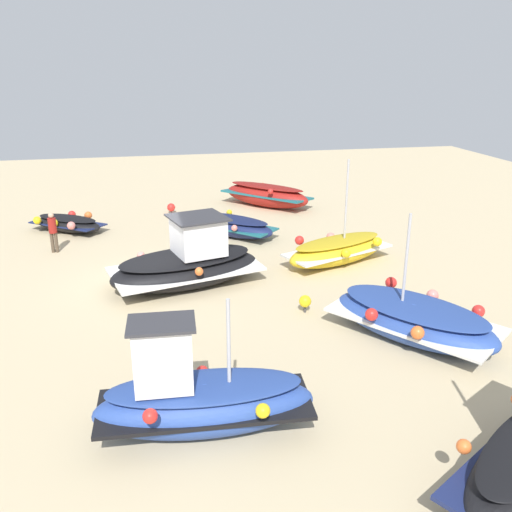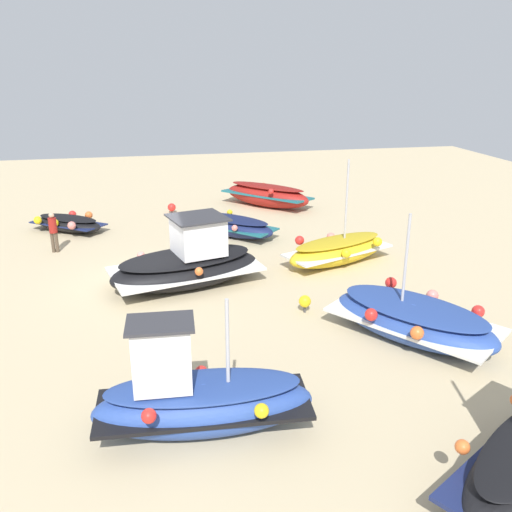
% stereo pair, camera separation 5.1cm
% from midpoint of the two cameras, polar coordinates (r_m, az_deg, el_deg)
% --- Properties ---
extents(ground_plane, '(57.45, 57.45, 0.00)m').
position_cam_midpoint_polar(ground_plane, '(19.84, -11.17, -2.87)').
color(ground_plane, '#C6B289').
extents(fishing_boat_0, '(4.92, 4.80, 1.31)m').
position_cam_midpoint_polar(fishing_boat_0, '(29.93, 1.19, 6.35)').
color(fishing_boat_0, maroon).
rests_on(fishing_boat_0, ground_plane).
extents(fishing_boat_1, '(2.09, 4.71, 3.03)m').
position_cam_midpoint_polar(fishing_boat_1, '(11.90, -5.80, -14.40)').
color(fishing_boat_1, '#2D4C9E').
rests_on(fishing_boat_1, ground_plane).
extents(fishing_boat_2, '(3.07, 4.78, 4.02)m').
position_cam_midpoint_polar(fishing_boat_2, '(21.50, 8.52, 0.60)').
color(fishing_boat_2, gold).
rests_on(fishing_boat_2, ground_plane).
extents(fishing_boat_3, '(5.13, 4.51, 3.63)m').
position_cam_midpoint_polar(fishing_boat_3, '(16.19, 15.97, -6.30)').
color(fishing_boat_3, '#2D4C9E').
rests_on(fishing_boat_3, ground_plane).
extents(fishing_boat_4, '(3.59, 5.74, 2.48)m').
position_cam_midpoint_polar(fishing_boat_4, '(19.30, -6.92, -0.72)').
color(fishing_boat_4, black).
rests_on(fishing_boat_4, ground_plane).
extents(fishing_boat_5, '(3.26, 3.70, 0.81)m').
position_cam_midpoint_polar(fishing_boat_5, '(26.91, -18.76, 3.23)').
color(fishing_boat_5, black).
rests_on(fishing_boat_5, ground_plane).
extents(fishing_boat_6, '(4.03, 4.02, 0.92)m').
position_cam_midpoint_polar(fishing_boat_6, '(24.79, -2.42, 3.14)').
color(fishing_boat_6, navy).
rests_on(fishing_boat_6, ground_plane).
extents(person_walking, '(0.32, 0.32, 1.68)m').
position_cam_midpoint_polar(person_walking, '(23.90, -20.15, 2.58)').
color(person_walking, brown).
rests_on(person_walking, ground_plane).
extents(mooring_buoy_0, '(0.38, 0.38, 0.56)m').
position_cam_midpoint_polar(mooring_buoy_0, '(17.27, 5.15, -4.69)').
color(mooring_buoy_0, '#3F3F42').
rests_on(mooring_buoy_0, ground_plane).
extents(mooring_buoy_1, '(0.42, 0.42, 0.52)m').
position_cam_midpoint_polar(mooring_buoy_1, '(28.94, -8.65, 4.99)').
color(mooring_buoy_1, '#3F3F42').
rests_on(mooring_buoy_1, ground_plane).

